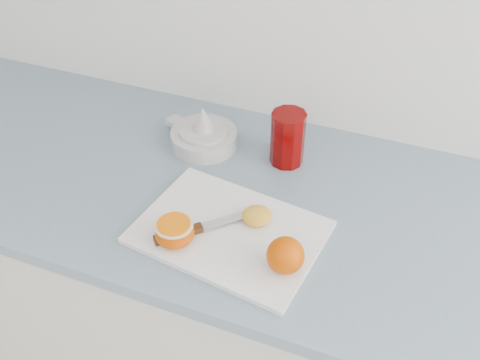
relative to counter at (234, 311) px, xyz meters
The scene contains 8 objects.
counter is the anchor object (origin of this frame).
cutting_board 0.47m from the counter, 71.00° to the right, with size 0.35×0.25×0.01m, color white.
whole_orange 0.55m from the counter, 46.59° to the right, with size 0.07×0.07×0.07m.
half_orange 0.52m from the counter, 101.22° to the right, with size 0.07×0.07×0.05m.
squeezed_shell 0.48m from the counter, 45.26° to the right, with size 0.06×0.06×0.03m.
paring_knife 0.49m from the counter, 98.07° to the right, with size 0.17×0.17×0.01m.
citrus_juicer 0.50m from the counter, 135.81° to the left, with size 0.20×0.16×0.10m.
red_tumbler 0.53m from the counter, 59.05° to the left, with size 0.08×0.08×0.13m.
Camera 1 is at (0.41, 0.89, 1.65)m, focal length 40.00 mm.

